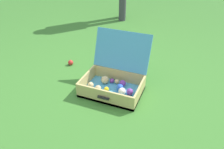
{
  "coord_description": "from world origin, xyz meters",
  "views": [
    {
      "loc": [
        0.66,
        -1.55,
        1.3
      ],
      "look_at": [
        0.02,
        0.04,
        0.2
      ],
      "focal_mm": 35.08,
      "sensor_mm": 36.0,
      "label": 1
    }
  ],
  "objects": [
    {
      "name": "ground_plane",
      "position": [
        0.0,
        0.0,
        0.0
      ],
      "size": [
        16.0,
        16.0,
        0.0
      ],
      "primitive_type": "plane",
      "color": "#3D7A2D"
    },
    {
      "name": "open_suitcase",
      "position": [
        0.02,
        0.11,
        0.12
      ],
      "size": [
        0.56,
        0.55,
        0.52
      ],
      "color": "#4799C6",
      "rests_on": "ground"
    },
    {
      "name": "stray_ball_on_grass",
      "position": [
        -0.63,
        0.35,
        0.03
      ],
      "size": [
        0.06,
        0.06,
        0.06
      ],
      "primitive_type": "sphere",
      "color": "red",
      "rests_on": "ground"
    }
  ]
}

